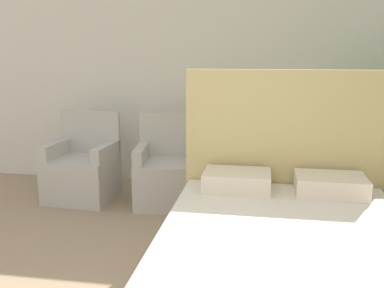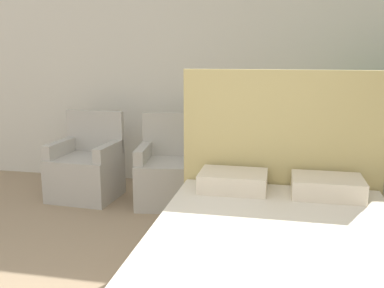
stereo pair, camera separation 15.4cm
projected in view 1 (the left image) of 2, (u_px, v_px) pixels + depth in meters
name	position (u px, v px, depth m)	size (l,w,h in m)	color
wall_back	(218.00, 65.00, 5.02)	(10.00, 0.06, 2.90)	silver
bed	(285.00, 263.00, 2.63)	(1.55, 1.99, 1.46)	#8C7A5B
armchair_near_window_left	(83.00, 173.00, 4.70)	(0.73, 0.65, 0.95)	#B7B2A8
armchair_near_window_right	(170.00, 177.00, 4.54)	(0.76, 0.69, 0.95)	#B7B2A8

